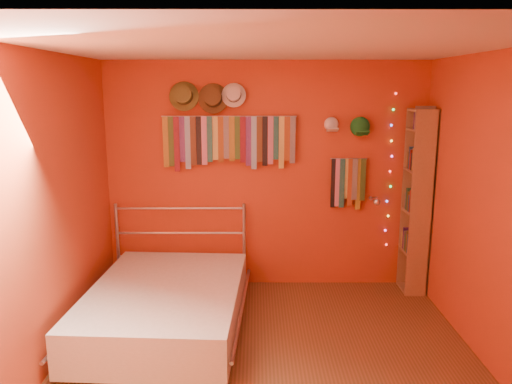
{
  "coord_description": "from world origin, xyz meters",
  "views": [
    {
      "loc": [
        -0.11,
        -3.68,
        2.22
      ],
      "look_at": [
        -0.11,
        0.9,
        1.25
      ],
      "focal_mm": 35.0,
      "sensor_mm": 36.0,
      "label": 1
    }
  ],
  "objects_px": {
    "tie_rack": "(228,139)",
    "bed": "(166,305)",
    "reading_lamp": "(376,201)",
    "bookshelf": "(421,201)"
  },
  "relations": [
    {
      "from": "tie_rack",
      "to": "reading_lamp",
      "type": "bearing_deg",
      "value": -6.8
    },
    {
      "from": "tie_rack",
      "to": "bed",
      "type": "xyz_separation_m",
      "value": [
        -0.54,
        -1.04,
        -1.44
      ]
    },
    {
      "from": "reading_lamp",
      "to": "tie_rack",
      "type": "bearing_deg",
      "value": 173.2
    },
    {
      "from": "reading_lamp",
      "to": "bookshelf",
      "type": "xyz_separation_m",
      "value": [
        0.49,
        0.03,
        -0.01
      ]
    },
    {
      "from": "tie_rack",
      "to": "bookshelf",
      "type": "distance_m",
      "value": 2.17
    },
    {
      "from": "tie_rack",
      "to": "bed",
      "type": "relative_size",
      "value": 0.72
    },
    {
      "from": "bed",
      "to": "reading_lamp",
      "type": "bearing_deg",
      "value": 24.96
    },
    {
      "from": "reading_lamp",
      "to": "bookshelf",
      "type": "height_order",
      "value": "bookshelf"
    },
    {
      "from": "bookshelf",
      "to": "bed",
      "type": "distance_m",
      "value": 2.87
    },
    {
      "from": "reading_lamp",
      "to": "bed",
      "type": "relative_size",
      "value": 0.16
    }
  ]
}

